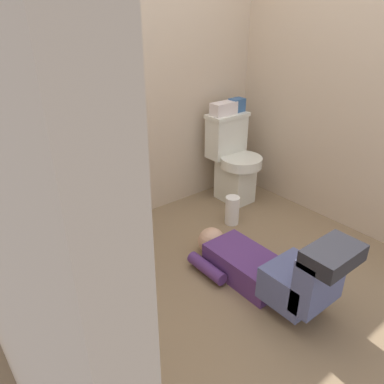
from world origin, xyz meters
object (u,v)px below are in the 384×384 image
at_px(bottle_white, 62,133).
at_px(person_plumber, 269,268).
at_px(paper_towel_roll, 232,210).
at_px(soap_dispenser, 8,143).
at_px(tissue_box, 224,108).
at_px(toiletry_bag, 237,105).
at_px(bottle_amber, 43,141).
at_px(faucet, 43,138).
at_px(bottle_green, 27,143).
at_px(toilet, 233,160).
at_px(vanity_cabinet, 65,215).
at_px(bottle_clear, 55,139).

bearing_deg(bottle_white, person_plumber, -55.21).
bearing_deg(person_plumber, paper_towel_roll, 61.06).
xyz_separation_m(person_plumber, soap_dispenser, (-1.02, 1.05, 0.71)).
xyz_separation_m(tissue_box, toiletry_bag, (0.15, 0.00, 0.01)).
bearing_deg(tissue_box, bottle_amber, -174.79).
bearing_deg(faucet, bottle_green, -151.58).
bearing_deg(bottle_amber, bottle_white, 24.95).
relative_size(toilet, vanity_cabinet, 0.91).
relative_size(bottle_green, paper_towel_roll, 0.49).
height_order(faucet, toiletry_bag, faucet).
relative_size(toiletry_bag, paper_towel_roll, 0.54).
height_order(toilet, bottle_white, bottle_white).
xyz_separation_m(toilet, bottle_green, (-1.63, -0.01, 0.51)).
distance_m(vanity_cabinet, bottle_white, 0.49).
relative_size(person_plumber, bottle_white, 8.74).
height_order(toiletry_bag, soap_dispenser, soap_dispenser).
xyz_separation_m(faucet, toiletry_bag, (1.63, 0.05, -0.06)).
height_order(vanity_cabinet, bottle_green, bottle_green).
relative_size(faucet, toiletry_bag, 0.81).
distance_m(person_plumber, bottle_green, 1.55).
bearing_deg(bottle_white, bottle_amber, -155.05).
xyz_separation_m(tissue_box, bottle_white, (-1.37, -0.08, 0.08)).
xyz_separation_m(bottle_green, paper_towel_roll, (1.33, -0.30, -0.76)).
bearing_deg(person_plumber, bottle_green, 132.63).
relative_size(tissue_box, paper_towel_roll, 0.96).
height_order(vanity_cabinet, paper_towel_roll, vanity_cabinet).
distance_m(bottle_green, bottle_amber, 0.08).
height_order(vanity_cabinet, bottle_white, bottle_white).
bearing_deg(vanity_cabinet, tissue_box, 7.58).
height_order(vanity_cabinet, faucet, faucet).
xyz_separation_m(person_plumber, bottle_amber, (-0.86, 0.98, 0.70)).
bearing_deg(person_plumber, vanity_cabinet, 131.92).
height_order(faucet, paper_towel_roll, faucet).
bearing_deg(vanity_cabinet, bottle_clear, 59.22).
relative_size(soap_dispenser, bottle_white, 1.36).
relative_size(bottle_green, bottle_clear, 1.04).
bearing_deg(bottle_white, toiletry_bag, 2.86).
distance_m(toiletry_bag, soap_dispenser, 1.82).
xyz_separation_m(person_plumber, bottle_white, (-0.72, 1.04, 0.70)).
height_order(toilet, tissue_box, tissue_box).
relative_size(toilet, bottle_white, 6.15).
bearing_deg(soap_dispenser, tissue_box, 2.41).
bearing_deg(soap_dispenser, bottle_white, -1.10).
bearing_deg(soap_dispenser, person_plumber, -45.74).
height_order(faucet, tissue_box, faucet).
xyz_separation_m(soap_dispenser, bottle_green, (0.09, -0.03, -0.01)).
height_order(toilet, faucet, faucet).
bearing_deg(tissue_box, bottle_clear, -175.08).
distance_m(bottle_amber, paper_towel_roll, 1.49).
distance_m(toilet, paper_towel_roll, 0.51).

